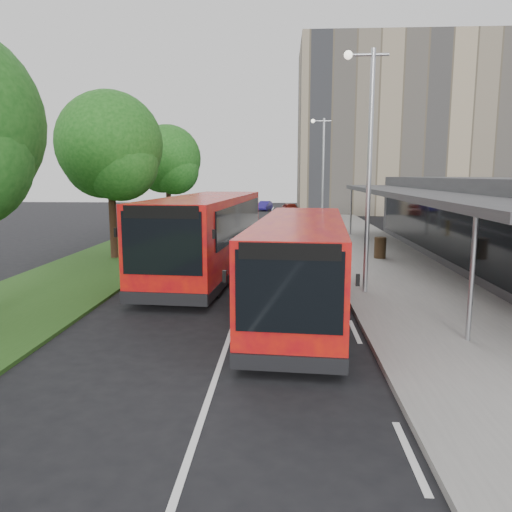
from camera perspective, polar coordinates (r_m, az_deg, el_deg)
The scene contains 17 objects.
ground at distance 15.61m, azimuth -1.99°, elevation -6.14°, with size 120.00×120.00×0.00m, color black.
pavement at distance 35.52m, azimuth 10.67°, elevation 2.53°, with size 5.00×80.00×0.15m, color gray.
grass_verge at distance 36.21m, azimuth -10.21°, elevation 2.63°, with size 5.00×80.00×0.10m, color #234917.
lane_centre_line at distance 30.30m, azimuth 0.56°, elevation 1.42°, with size 0.12×70.00×0.01m, color silver.
kerb_dashes at distance 34.29m, azimuth 6.40°, elevation 2.28°, with size 0.12×56.00×0.01m.
office_block at distance 58.57m, azimuth 16.10°, elevation 13.68°, with size 22.00×12.00×18.00m, color gray.
station_building at distance 24.95m, azimuth 25.56°, elevation 3.53°, with size 7.70×26.00×4.00m.
tree_mid at distance 25.49m, azimuth -16.36°, elevation 11.38°, with size 5.05×5.05×8.12m.
tree_far at distance 37.01m, azimuth -10.07°, elevation 10.41°, with size 4.79×4.79×7.69m.
lamp_post_near at distance 17.21m, azimuth 12.58°, elevation 10.96°, with size 1.44×0.28×8.00m.
lamp_post_far at distance 37.09m, azimuth 7.55°, elevation 10.08°, with size 1.44×0.28×8.00m.
bus_main at distance 14.86m, azimuth 5.13°, elevation -1.15°, with size 3.35×10.28×2.86m.
bus_second at distance 20.61m, azimuth -5.61°, elevation 2.36°, with size 3.86×11.77×3.28m.
litter_bin at distance 24.88m, azimuth 13.99°, elevation 0.93°, with size 0.56×0.56×1.01m, color #392817.
bollard at distance 33.79m, azimuth 8.86°, elevation 3.26°, with size 0.17×0.17×1.04m, color #E2A40B.
car_near at distance 52.74m, azimuth 3.96°, elevation 5.43°, with size 1.48×3.67×1.25m, color #60130D.
car_far at distance 58.64m, azimuth 1.00°, elevation 5.76°, with size 1.17×3.35×1.10m, color navy.
Camera 1 is at (1.38, -14.99, 4.15)m, focal length 35.00 mm.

